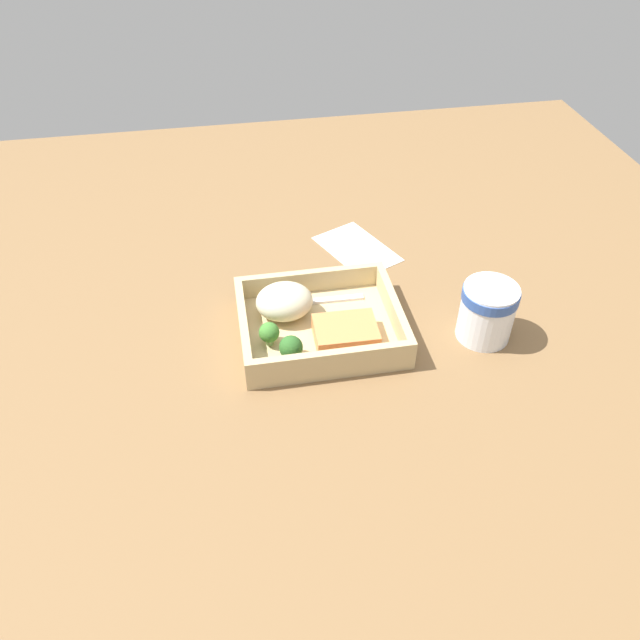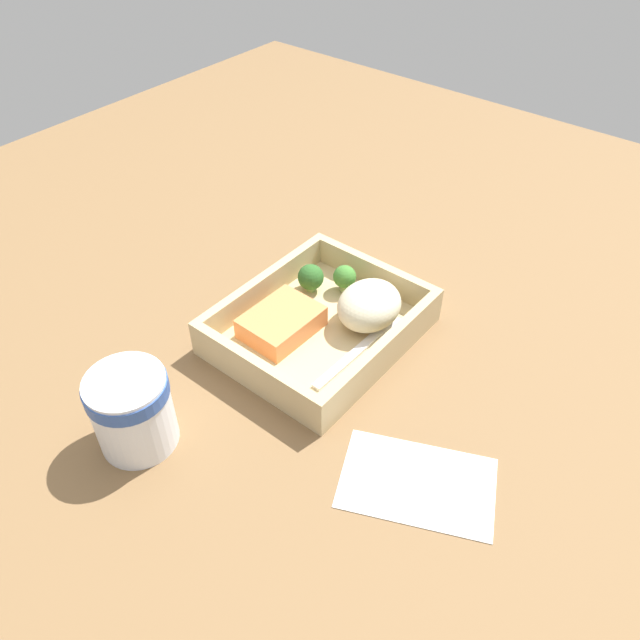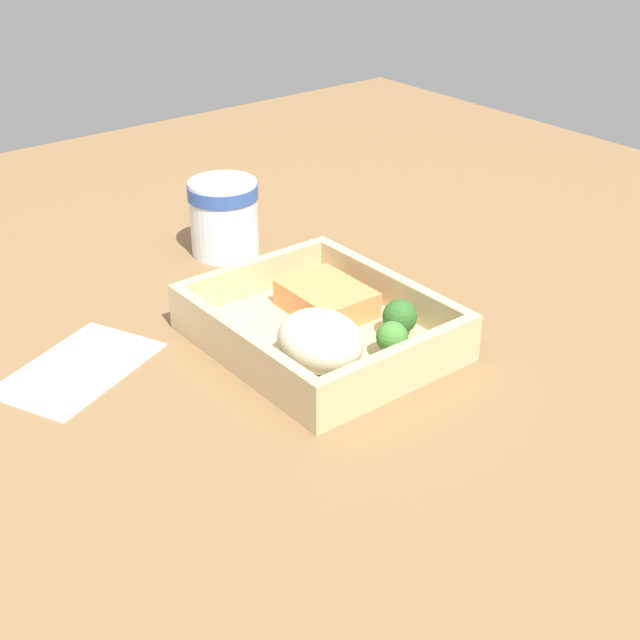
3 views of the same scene
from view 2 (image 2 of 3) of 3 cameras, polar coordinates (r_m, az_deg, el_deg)
The scene contains 10 objects.
ground_plane at distance 79.70cm, azimuth 0.00°, elevation -1.98°, with size 160.00×160.00×2.00cm, color brown.
takeout_tray at distance 78.60cm, azimuth 0.00°, elevation -1.14°, with size 24.49×20.24×1.20cm, color tan.
tray_rim at distance 76.93cm, azimuth 0.00°, elevation 0.21°, with size 24.49×20.24×3.77cm.
salmon_fillet at distance 77.13cm, azimuth -3.54°, elevation -0.22°, with size 9.34×7.14×2.82cm, color #EB864B.
mashed_potatoes at distance 77.65cm, azimuth 4.53°, elevation 1.35°, with size 8.89×7.52×5.46cm, color beige.
broccoli_floret_1 at distance 82.71cm, azimuth 2.27°, elevation 3.93°, with size 3.08×3.08×3.84cm.
broccoli_floret_2 at distance 82.83cm, azimuth -0.85°, elevation 3.90°, with size 3.49×3.49×3.88cm.
fork at distance 75.86cm, azimuth 4.01°, elevation -2.36°, with size 15.83×2.28×0.44cm.
paper_cup at distance 66.98cm, azimuth -16.85°, elevation -7.68°, with size 8.44×8.44×9.21cm.
receipt_slip at distance 65.61cm, azimuth 8.90°, elevation -14.46°, with size 9.76×15.39×0.24cm, color white.
Camera 2 is at (-44.67, -36.19, 54.20)cm, focal length 35.00 mm.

